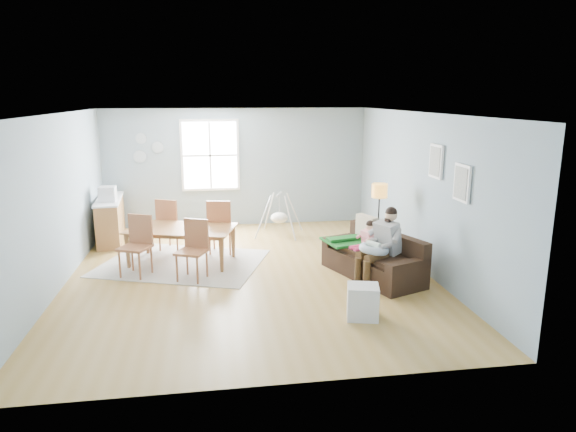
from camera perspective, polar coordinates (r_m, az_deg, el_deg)
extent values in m
cube|color=olive|center=(8.87, -4.28, -6.67)|extent=(8.40, 9.40, 0.08)
cube|color=silver|center=(8.34, -4.64, 13.37)|extent=(8.40, 9.40, 0.60)
cube|color=#7C8FA3|center=(13.09, -5.98, 6.04)|extent=(8.40, 0.08, 3.90)
cube|color=#7C8FA3|center=(4.05, 0.64, -10.44)|extent=(8.40, 0.08, 3.90)
cube|color=#7C8FA3|center=(9.72, 20.85, 2.75)|extent=(0.08, 9.40, 3.90)
cube|color=white|center=(11.86, -8.65, 6.68)|extent=(1.32, 0.06, 1.62)
cube|color=white|center=(11.83, -8.65, 6.67)|extent=(1.20, 0.02, 1.50)
cube|color=white|center=(11.82, -8.65, 6.66)|extent=(1.20, 0.03, 0.04)
cube|color=white|center=(11.82, -8.65, 6.66)|extent=(0.04, 0.03, 1.50)
cube|color=white|center=(7.79, 18.79, 3.49)|extent=(0.04, 0.44, 0.54)
cube|color=slate|center=(7.78, 18.62, 3.49)|extent=(0.01, 0.36, 0.46)
cube|color=white|center=(8.57, 16.15, 5.85)|extent=(0.04, 0.44, 0.54)
cube|color=slate|center=(8.56, 16.00, 5.85)|extent=(0.01, 0.36, 0.46)
cylinder|color=#91A1AE|center=(11.92, -16.02, 8.29)|extent=(0.24, 0.02, 0.24)
cylinder|color=#91A1AE|center=(11.90, -14.27, 7.41)|extent=(0.26, 0.02, 0.26)
cylinder|color=#91A1AE|center=(11.96, -16.14, 6.37)|extent=(0.28, 0.02, 0.28)
cube|color=black|center=(8.77, 9.34, -5.49)|extent=(1.43, 2.02, 0.37)
cube|color=black|center=(8.85, 10.98, -2.83)|extent=(0.85, 1.79, 0.38)
cube|color=black|center=(8.09, 13.21, -5.35)|extent=(0.81, 0.46, 0.14)
cube|color=black|center=(9.32, 6.11, -2.60)|extent=(0.81, 0.46, 0.14)
cube|color=#166225|center=(9.13, 6.85, -2.71)|extent=(1.00, 0.87, 0.04)
cube|color=#B9A88D|center=(9.13, 8.72, -1.39)|extent=(0.29, 0.48, 0.46)
cube|color=gray|center=(8.47, 11.01, -2.35)|extent=(0.46, 0.50, 0.54)
sphere|color=tan|center=(8.42, 11.38, 0.10)|extent=(0.20, 0.20, 0.20)
sphere|color=black|center=(8.41, 11.40, 0.37)|extent=(0.19, 0.19, 0.19)
cylinder|color=#382714|center=(8.25, 9.83, -4.55)|extent=(0.44, 0.31, 0.15)
cylinder|color=#382714|center=(8.39, 8.87, -4.22)|extent=(0.44, 0.31, 0.15)
cylinder|color=#382714|center=(8.20, 8.75, -6.47)|extent=(0.12, 0.12, 0.46)
cylinder|color=#382714|center=(8.34, 7.81, -6.11)|extent=(0.12, 0.12, 0.46)
cube|color=black|center=(8.22, 8.33, -7.83)|extent=(0.24, 0.18, 0.08)
cube|color=black|center=(8.36, 7.39, -7.44)|extent=(0.24, 0.18, 0.08)
torus|color=#A6B9CF|center=(8.33, 9.52, -3.64)|extent=(0.60, 0.59, 0.20)
cylinder|color=silver|center=(8.31, 9.54, -3.21)|extent=(0.22, 0.28, 0.11)
sphere|color=tan|center=(8.41, 8.89, -2.86)|extent=(0.09, 0.09, 0.09)
cube|color=white|center=(8.80, 8.93, -2.48)|extent=(0.26, 0.28, 0.31)
sphere|color=tan|center=(8.76, 9.11, -1.10)|extent=(0.15, 0.15, 0.15)
sphere|color=black|center=(8.75, 9.11, -0.94)|extent=(0.14, 0.14, 0.14)
cylinder|color=#E3376C|center=(8.66, 8.07, -3.63)|extent=(0.27, 0.17, 0.08)
cylinder|color=#E3376C|center=(8.75, 7.59, -3.43)|extent=(0.27, 0.17, 0.08)
cylinder|color=#E3376C|center=(8.64, 7.41, -4.70)|extent=(0.07, 0.07, 0.26)
cylinder|color=#E3376C|center=(8.73, 6.93, -4.49)|extent=(0.07, 0.07, 0.26)
cylinder|color=black|center=(9.83, 9.85, -4.50)|extent=(0.25, 0.25, 0.03)
cylinder|color=black|center=(9.66, 9.99, -1.07)|extent=(0.03, 0.03, 1.24)
cylinder|color=orange|center=(9.52, 10.15, 2.79)|extent=(0.28, 0.28, 0.25)
cube|color=silver|center=(7.16, 8.31, -9.42)|extent=(0.50, 0.46, 0.47)
cube|color=black|center=(7.15, 6.79, -9.39)|extent=(0.11, 0.31, 0.37)
cube|color=#9F9B91|center=(9.56, -11.64, -5.12)|extent=(3.33, 2.93, 0.01)
imported|color=brown|center=(9.47, -11.73, -3.27)|extent=(2.09, 1.52, 0.66)
cube|color=#955933|center=(8.96, -16.65, -3.40)|extent=(0.61, 0.61, 0.04)
cube|color=#955933|center=(9.06, -16.06, -1.38)|extent=(0.42, 0.22, 0.51)
cylinder|color=#955933|center=(8.98, -18.20, -5.12)|extent=(0.04, 0.04, 0.50)
cylinder|color=#955933|center=(8.78, -16.16, -5.39)|extent=(0.04, 0.04, 0.50)
cylinder|color=#955933|center=(9.28, -16.91, -4.45)|extent=(0.04, 0.04, 0.50)
cylinder|color=#955933|center=(9.09, -14.92, -4.69)|extent=(0.04, 0.04, 0.50)
cube|color=#955933|center=(8.55, -10.67, -3.95)|extent=(0.59, 0.59, 0.04)
cube|color=#955933|center=(8.65, -10.15, -1.88)|extent=(0.41, 0.22, 0.49)
cylinder|color=#955933|center=(8.55, -12.24, -5.72)|extent=(0.04, 0.04, 0.48)
cylinder|color=#955933|center=(8.39, -10.04, -5.98)|extent=(0.04, 0.04, 0.48)
cylinder|color=#955933|center=(8.86, -11.14, -5.00)|extent=(0.04, 0.04, 0.48)
cylinder|color=#955933|center=(8.70, -9.00, -5.24)|extent=(0.04, 0.04, 0.48)
cube|color=#955933|center=(10.31, -12.70, -0.95)|extent=(0.63, 0.63, 0.04)
cube|color=#955933|center=(10.06, -13.37, 0.32)|extent=(0.43, 0.23, 0.52)
cylinder|color=#955933|center=(10.44, -11.20, -2.13)|extent=(0.04, 0.04, 0.51)
cylinder|color=#955933|center=(10.62, -13.03, -1.95)|extent=(0.04, 0.04, 0.51)
cylinder|color=#955933|center=(10.12, -12.21, -2.67)|extent=(0.04, 0.04, 0.51)
cylinder|color=#955933|center=(10.30, -14.07, -2.48)|extent=(0.04, 0.04, 0.51)
cube|color=#955933|center=(9.95, -7.41, -1.18)|extent=(0.57, 0.57, 0.05)
cube|color=#955933|center=(9.68, -7.70, 0.14)|extent=(0.46, 0.14, 0.53)
cylinder|color=#955933|center=(10.17, -6.08, -2.34)|extent=(0.04, 0.04, 0.52)
cylinder|color=#955933|center=(10.24, -8.23, -2.29)|extent=(0.04, 0.04, 0.52)
cylinder|color=#955933|center=(9.80, -6.46, -2.95)|extent=(0.04, 0.04, 0.52)
cylinder|color=#955933|center=(9.87, -8.69, -2.89)|extent=(0.04, 0.04, 0.52)
cube|color=brown|center=(11.31, -19.11, -0.45)|extent=(0.57, 1.62, 0.88)
cube|color=silver|center=(11.22, -19.28, 1.77)|extent=(0.61, 1.65, 0.04)
cube|color=silver|center=(10.88, -19.41, 2.33)|extent=(0.32, 0.30, 0.30)
cube|color=black|center=(10.91, -20.18, 2.30)|extent=(0.02, 0.25, 0.21)
cylinder|color=silver|center=(11.00, -0.99, 2.43)|extent=(0.20, 0.50, 0.04)
ellipsoid|color=white|center=(11.11, -0.98, -0.20)|extent=(0.37, 0.37, 0.23)
cylinder|color=silver|center=(11.05, -0.99, 1.11)|extent=(0.01, 0.01, 0.41)
cylinder|color=silver|center=(10.88, -2.78, -0.11)|extent=(0.40, 0.23, 0.91)
cylinder|color=silver|center=(10.76, 0.24, -0.24)|extent=(0.22, 0.42, 0.91)
cylinder|color=silver|center=(11.43, -2.13, 0.55)|extent=(0.22, 0.42, 0.91)
cylinder|color=silver|center=(11.32, 0.73, 0.44)|extent=(0.40, 0.23, 0.91)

